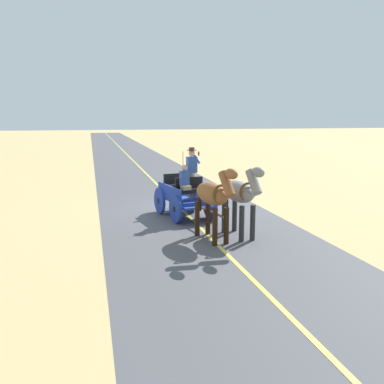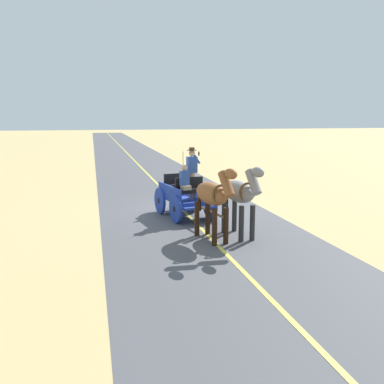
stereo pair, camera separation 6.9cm
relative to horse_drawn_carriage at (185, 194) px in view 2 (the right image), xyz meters
The scene contains 6 objects.
ground_plane 1.28m from the horse_drawn_carriage, 98.28° to the right, with size 200.00×200.00×0.00m, color tan.
road_surface 1.28m from the horse_drawn_carriage, 98.28° to the right, with size 6.29×160.00×0.01m, color #4C4C51.
road_centre_stripe 1.27m from the horse_drawn_carriage, 98.28° to the right, with size 0.12×160.00×0.00m, color #DBCC4C.
horse_drawn_carriage is the anchor object (origin of this frame).
horse_near_side 3.10m from the horse_drawn_carriage, 109.24° to the left, with size 0.80×2.15×2.21m.
horse_off_side 3.10m from the horse_drawn_carriage, 92.53° to the left, with size 0.88×2.15×2.21m.
Camera 2 is at (3.29, 15.20, 3.55)m, focal length 38.96 mm.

